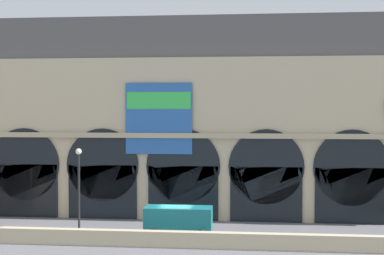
# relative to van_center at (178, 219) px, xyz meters

# --- Properties ---
(ground_plane) EXTENTS (200.00, 200.00, 0.00)m
(ground_plane) POSITION_rel_van_center_xyz_m (-0.31, 0.71, -1.25)
(ground_plane) COLOR slate
(quay_parapet_wall) EXTENTS (90.00, 0.70, 1.14)m
(quay_parapet_wall) POSITION_rel_van_center_xyz_m (-0.31, -3.75, -0.68)
(quay_parapet_wall) COLOR #BCAD8C
(quay_parapet_wall) RESTS_ON ground
(station_building) EXTENTS (44.69, 6.39, 18.00)m
(station_building) POSITION_rel_van_center_xyz_m (-0.29, 8.70, 7.53)
(station_building) COLOR #BCAD8C
(station_building) RESTS_ON ground
(van_center) EXTENTS (5.20, 2.48, 2.20)m
(van_center) POSITION_rel_van_center_xyz_m (0.00, 0.00, 0.00)
(van_center) COLOR #19727A
(van_center) RESTS_ON ground
(street_lamp_quayside) EXTENTS (0.44, 0.44, 6.90)m
(street_lamp_quayside) POSITION_rel_van_center_xyz_m (-6.97, -2.95, 3.17)
(street_lamp_quayside) COLOR black
(street_lamp_quayside) RESTS_ON ground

